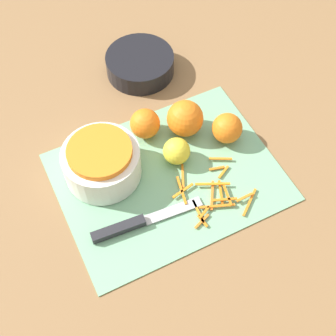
{
  "coord_description": "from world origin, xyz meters",
  "views": [
    {
      "loc": [
        -0.24,
        -0.48,
        0.86
      ],
      "look_at": [
        0.0,
        0.0,
        0.04
      ],
      "focal_mm": 50.0,
      "sensor_mm": 36.0,
      "label": 1
    }
  ],
  "objects_px": {
    "knife": "(129,225)",
    "orange_right": "(227,128)",
    "bowl_speckled": "(102,162)",
    "lemon": "(177,151)",
    "orange_back": "(145,124)",
    "orange_left": "(185,118)",
    "bowl_dark": "(140,64)"
  },
  "relations": [
    {
      "from": "lemon",
      "to": "knife",
      "type": "bearing_deg",
      "value": -146.59
    },
    {
      "from": "orange_left",
      "to": "orange_right",
      "type": "relative_size",
      "value": 1.21
    },
    {
      "from": "bowl_speckled",
      "to": "lemon",
      "type": "relative_size",
      "value": 2.76
    },
    {
      "from": "bowl_speckled",
      "to": "orange_back",
      "type": "height_order",
      "value": "bowl_speckled"
    },
    {
      "from": "orange_back",
      "to": "orange_left",
      "type": "bearing_deg",
      "value": -20.59
    },
    {
      "from": "orange_back",
      "to": "bowl_speckled",
      "type": "bearing_deg",
      "value": -155.3
    },
    {
      "from": "bowl_dark",
      "to": "knife",
      "type": "distance_m",
      "value": 0.44
    },
    {
      "from": "bowl_speckled",
      "to": "knife",
      "type": "xyz_separation_m",
      "value": [
        -0.0,
        -0.14,
        -0.04
      ]
    },
    {
      "from": "orange_left",
      "to": "orange_right",
      "type": "xyz_separation_m",
      "value": [
        0.07,
        -0.06,
        -0.01
      ]
    },
    {
      "from": "bowl_speckled",
      "to": "orange_back",
      "type": "relative_size",
      "value": 2.41
    },
    {
      "from": "bowl_dark",
      "to": "knife",
      "type": "height_order",
      "value": "bowl_dark"
    },
    {
      "from": "bowl_speckled",
      "to": "knife",
      "type": "bearing_deg",
      "value": -91.36
    },
    {
      "from": "orange_right",
      "to": "lemon",
      "type": "height_order",
      "value": "orange_right"
    },
    {
      "from": "knife",
      "to": "orange_back",
      "type": "distance_m",
      "value": 0.24
    },
    {
      "from": "knife",
      "to": "orange_left",
      "type": "bearing_deg",
      "value": 42.73
    },
    {
      "from": "knife",
      "to": "orange_back",
      "type": "height_order",
      "value": "orange_back"
    },
    {
      "from": "lemon",
      "to": "orange_right",
      "type": "bearing_deg",
      "value": 1.24
    },
    {
      "from": "orange_right",
      "to": "lemon",
      "type": "xyz_separation_m",
      "value": [
        -0.13,
        -0.0,
        -0.0
      ]
    },
    {
      "from": "orange_left",
      "to": "lemon",
      "type": "distance_m",
      "value": 0.08
    },
    {
      "from": "bowl_speckled",
      "to": "bowl_dark",
      "type": "xyz_separation_m",
      "value": [
        0.2,
        0.25,
        -0.02
      ]
    },
    {
      "from": "orange_right",
      "to": "orange_back",
      "type": "bearing_deg",
      "value": 149.51
    },
    {
      "from": "knife",
      "to": "orange_back",
      "type": "xyz_separation_m",
      "value": [
        0.13,
        0.2,
        0.03
      ]
    },
    {
      "from": "orange_right",
      "to": "orange_back",
      "type": "distance_m",
      "value": 0.18
    },
    {
      "from": "lemon",
      "to": "orange_back",
      "type": "bearing_deg",
      "value": 107.73
    },
    {
      "from": "knife",
      "to": "orange_right",
      "type": "relative_size",
      "value": 3.46
    },
    {
      "from": "orange_left",
      "to": "orange_back",
      "type": "bearing_deg",
      "value": 159.41
    },
    {
      "from": "bowl_dark",
      "to": "orange_back",
      "type": "relative_size",
      "value": 2.49
    },
    {
      "from": "orange_left",
      "to": "orange_back",
      "type": "relative_size",
      "value": 1.21
    },
    {
      "from": "orange_left",
      "to": "orange_back",
      "type": "xyz_separation_m",
      "value": [
        -0.08,
        0.03,
        -0.01
      ]
    },
    {
      "from": "lemon",
      "to": "bowl_speckled",
      "type": "bearing_deg",
      "value": 166.65
    },
    {
      "from": "bowl_speckled",
      "to": "orange_left",
      "type": "xyz_separation_m",
      "value": [
        0.21,
        0.03,
        -0.0
      ]
    },
    {
      "from": "orange_right",
      "to": "knife",
      "type": "bearing_deg",
      "value": -159.3
    }
  ]
}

